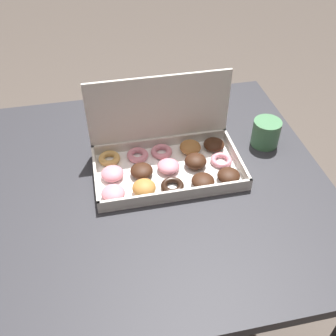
{
  "coord_description": "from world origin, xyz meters",
  "views": [
    {
      "loc": [
        -0.12,
        -0.78,
        1.49
      ],
      "look_at": [
        0.05,
        0.02,
        0.75
      ],
      "focal_mm": 42.0,
      "sensor_mm": 36.0,
      "label": 1
    }
  ],
  "objects": [
    {
      "name": "donut_box",
      "position": [
        0.05,
        0.05,
        0.78
      ],
      "size": [
        0.41,
        0.24,
        0.24
      ],
      "color": "white",
      "rests_on": "dining_table"
    },
    {
      "name": "coffee_mug",
      "position": [
        0.37,
        0.09,
        0.78
      ],
      "size": [
        0.08,
        0.08,
        0.08
      ],
      "color": "#4C8456",
      "rests_on": "dining_table"
    },
    {
      "name": "ground_plane",
      "position": [
        0.0,
        0.0,
        0.0
      ],
      "size": [
        8.0,
        8.0,
        0.0
      ],
      "primitive_type": "plane",
      "color": "#564C44"
    },
    {
      "name": "dining_table",
      "position": [
        0.0,
        0.0,
        0.63
      ],
      "size": [
        0.97,
        0.92,
        0.74
      ],
      "color": "#2D2D33",
      "rests_on": "ground_plane"
    }
  ]
}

